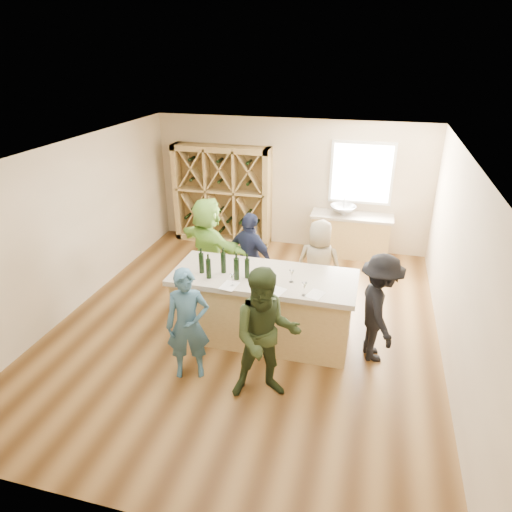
% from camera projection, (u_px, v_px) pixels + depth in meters
% --- Properties ---
extents(floor, '(6.00, 7.00, 0.10)m').
position_uv_depth(floor, '(247.00, 326.00, 7.49)').
color(floor, brown).
rests_on(floor, ground).
extents(ceiling, '(6.00, 7.00, 0.10)m').
position_uv_depth(ceiling, '(245.00, 149.00, 6.28)').
color(ceiling, white).
rests_on(ceiling, ground).
extents(wall_back, '(6.00, 0.10, 2.80)m').
position_uv_depth(wall_back, '(291.00, 183.00, 10.00)').
color(wall_back, '#CAB492').
rests_on(wall_back, ground).
extents(wall_front, '(6.00, 0.10, 2.80)m').
position_uv_depth(wall_front, '(128.00, 411.00, 3.77)').
color(wall_front, '#CAB492').
rests_on(wall_front, ground).
extents(wall_left, '(0.10, 7.00, 2.80)m').
position_uv_depth(wall_left, '(70.00, 227.00, 7.60)').
color(wall_left, '#CAB492').
rests_on(wall_left, ground).
extents(wall_right, '(0.10, 7.00, 2.80)m').
position_uv_depth(wall_right, '(462.00, 269.00, 6.18)').
color(wall_right, '#CAB492').
rests_on(wall_right, ground).
extents(window_frame, '(1.30, 0.06, 1.30)m').
position_uv_depth(window_frame, '(362.00, 173.00, 9.44)').
color(window_frame, white).
rests_on(window_frame, wall_back).
extents(window_pane, '(1.18, 0.01, 1.18)m').
position_uv_depth(window_pane, '(362.00, 174.00, 9.41)').
color(window_pane, white).
rests_on(window_pane, wall_back).
extents(wine_rack, '(2.20, 0.45, 2.20)m').
position_uv_depth(wine_rack, '(222.00, 195.00, 10.23)').
color(wine_rack, tan).
rests_on(wine_rack, floor).
extents(back_counter_base, '(1.60, 0.58, 0.86)m').
position_uv_depth(back_counter_base, '(350.00, 236.00, 9.78)').
color(back_counter_base, tan).
rests_on(back_counter_base, floor).
extents(back_counter_top, '(1.70, 0.62, 0.06)m').
position_uv_depth(back_counter_top, '(352.00, 216.00, 9.58)').
color(back_counter_top, '#ADA18E').
rests_on(back_counter_top, back_counter_base).
extents(sink, '(0.54, 0.54, 0.19)m').
position_uv_depth(sink, '(343.00, 210.00, 9.58)').
color(sink, silver).
rests_on(sink, back_counter_top).
extents(faucet, '(0.02, 0.02, 0.30)m').
position_uv_depth(faucet, '(344.00, 205.00, 9.71)').
color(faucet, silver).
rests_on(faucet, back_counter_top).
extents(tasting_counter_base, '(2.60, 1.00, 1.00)m').
position_uv_depth(tasting_counter_base, '(263.00, 309.00, 6.95)').
color(tasting_counter_base, tan).
rests_on(tasting_counter_base, floor).
extents(tasting_counter_top, '(2.72, 1.12, 0.08)m').
position_uv_depth(tasting_counter_top, '(264.00, 277.00, 6.72)').
color(tasting_counter_top, '#ADA18E').
rests_on(tasting_counter_top, tasting_counter_base).
extents(wine_bottle_a, '(0.08, 0.08, 0.31)m').
position_uv_depth(wine_bottle_a, '(201.00, 263.00, 6.71)').
color(wine_bottle_a, black).
rests_on(wine_bottle_a, tasting_counter_top).
extents(wine_bottle_b, '(0.08, 0.08, 0.30)m').
position_uv_depth(wine_bottle_b, '(209.00, 269.00, 6.56)').
color(wine_bottle_b, black).
rests_on(wine_bottle_b, tasting_counter_top).
extents(wine_bottle_c, '(0.09, 0.09, 0.32)m').
position_uv_depth(wine_bottle_c, '(223.00, 263.00, 6.72)').
color(wine_bottle_c, black).
rests_on(wine_bottle_c, tasting_counter_top).
extents(wine_bottle_d, '(0.10, 0.10, 0.33)m').
position_uv_depth(wine_bottle_d, '(237.00, 269.00, 6.52)').
color(wine_bottle_d, black).
rests_on(wine_bottle_d, tasting_counter_top).
extents(wine_bottle_e, '(0.09, 0.09, 0.30)m').
position_uv_depth(wine_bottle_e, '(247.00, 268.00, 6.57)').
color(wine_bottle_e, black).
rests_on(wine_bottle_e, tasting_counter_top).
extents(wine_glass_a, '(0.08, 0.08, 0.18)m').
position_uv_depth(wine_glass_a, '(232.00, 280.00, 6.37)').
color(wine_glass_a, white).
rests_on(wine_glass_a, tasting_counter_top).
extents(wine_glass_b, '(0.07, 0.07, 0.18)m').
position_uv_depth(wine_glass_b, '(274.00, 284.00, 6.25)').
color(wine_glass_b, white).
rests_on(wine_glass_b, tasting_counter_top).
extents(wine_glass_c, '(0.09, 0.09, 0.20)m').
position_uv_depth(wine_glass_c, '(304.00, 289.00, 6.12)').
color(wine_glass_c, white).
rests_on(wine_glass_c, tasting_counter_top).
extents(wine_glass_d, '(0.08, 0.08, 0.19)m').
position_uv_depth(wine_glass_d, '(291.00, 276.00, 6.47)').
color(wine_glass_d, white).
rests_on(wine_glass_d, tasting_counter_top).
extents(tasting_menu_a, '(0.25, 0.31, 0.00)m').
position_uv_depth(tasting_menu_a, '(229.00, 286.00, 6.41)').
color(tasting_menu_a, white).
rests_on(tasting_menu_a, tasting_counter_top).
extents(tasting_menu_b, '(0.28, 0.33, 0.00)m').
position_uv_depth(tasting_menu_b, '(276.00, 291.00, 6.25)').
color(tasting_menu_b, white).
rests_on(tasting_menu_b, tasting_counter_top).
extents(tasting_menu_c, '(0.28, 0.32, 0.00)m').
position_uv_depth(tasting_menu_c, '(316.00, 294.00, 6.18)').
color(tasting_menu_c, white).
rests_on(tasting_menu_c, tasting_counter_top).
extents(person_near_left, '(0.69, 0.60, 1.60)m').
position_uv_depth(person_near_left, '(188.00, 325.00, 6.02)').
color(person_near_left, '#335972').
rests_on(person_near_left, floor).
extents(person_near_right, '(0.98, 0.74, 1.80)m').
position_uv_depth(person_near_right, '(266.00, 335.00, 5.62)').
color(person_near_right, '#263319').
rests_on(person_near_right, floor).
extents(person_server, '(0.73, 1.13, 1.62)m').
position_uv_depth(person_server, '(379.00, 308.00, 6.37)').
color(person_server, black).
rests_on(person_server, floor).
extents(person_far_mid, '(1.09, 0.86, 1.65)m').
position_uv_depth(person_far_mid, '(250.00, 259.00, 7.79)').
color(person_far_mid, '#191E38').
rests_on(person_far_mid, floor).
extents(person_far_right, '(0.81, 0.56, 1.59)m').
position_uv_depth(person_far_right, '(319.00, 266.00, 7.64)').
color(person_far_right, gray).
rests_on(person_far_right, floor).
extents(person_far_left, '(1.77, 1.34, 1.81)m').
position_uv_depth(person_far_left, '(208.00, 247.00, 8.07)').
color(person_far_left, '#8CC64C').
rests_on(person_far_left, floor).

